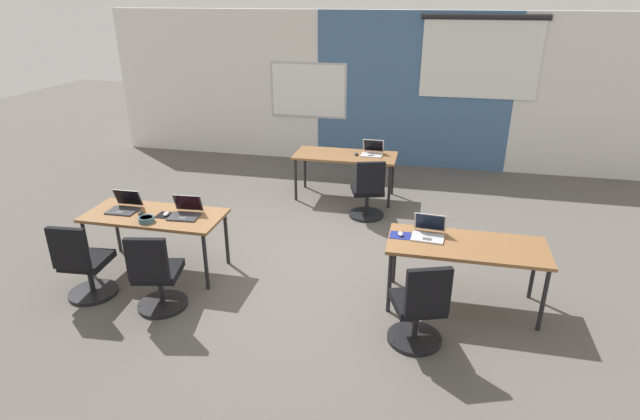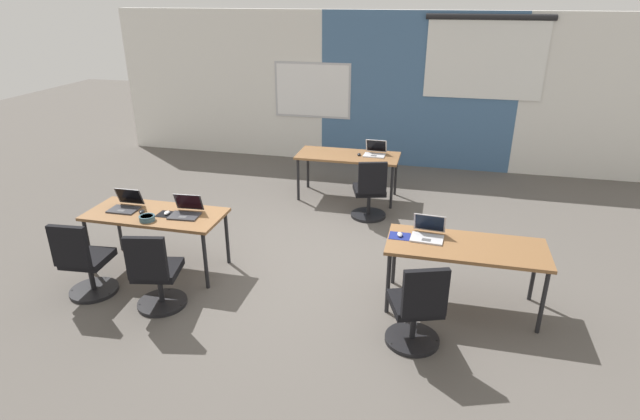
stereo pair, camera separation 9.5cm
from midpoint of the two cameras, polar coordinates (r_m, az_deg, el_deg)
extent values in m
plane|color=#56514C|center=(6.38, -1.13, -5.65)|extent=(24.00, 24.00, 0.00)
cube|color=silver|center=(9.87, 4.73, 13.29)|extent=(10.00, 0.20, 2.80)
cube|color=#42668E|center=(9.68, 10.00, 12.84)|extent=(3.54, 0.01, 2.80)
cube|color=#B7B7BC|center=(9.97, -1.59, 13.23)|extent=(1.48, 0.02, 1.04)
cube|color=white|center=(9.96, -1.59, 13.23)|extent=(1.40, 0.02, 0.96)
cube|color=white|center=(9.59, 17.19, 15.71)|extent=(2.00, 0.02, 1.31)
cylinder|color=black|center=(9.54, 17.71, 19.89)|extent=(2.10, 0.10, 0.10)
cube|color=brown|center=(6.21, -18.45, -0.58)|extent=(1.60, 0.70, 0.04)
cylinder|color=black|center=(6.53, -24.98, -3.91)|extent=(0.04, 0.04, 0.68)
cylinder|color=black|center=(5.79, -13.12, -5.68)|extent=(0.04, 0.04, 0.68)
cylinder|color=black|center=(6.96, -22.13, -1.78)|extent=(0.04, 0.04, 0.68)
cylinder|color=black|center=(6.27, -10.83, -3.13)|extent=(0.04, 0.04, 0.68)
cube|color=brown|center=(5.40, 15.64, -3.86)|extent=(1.60, 0.70, 0.04)
cylinder|color=black|center=(5.30, 7.26, -8.09)|extent=(0.04, 0.04, 0.68)
cylinder|color=black|center=(5.41, 23.24, -9.28)|extent=(0.04, 0.04, 0.68)
cylinder|color=black|center=(5.82, 7.88, -5.08)|extent=(0.04, 0.04, 0.68)
cylinder|color=black|center=(5.92, 22.34, -6.23)|extent=(0.04, 0.04, 0.68)
cube|color=brown|center=(8.10, 2.52, 6.09)|extent=(1.60, 0.70, 0.04)
cylinder|color=black|center=(8.10, -3.07, 3.38)|extent=(0.04, 0.04, 0.68)
cylinder|color=black|center=(7.85, 7.41, 2.56)|extent=(0.04, 0.04, 0.68)
cylinder|color=black|center=(8.64, -2.01, 4.70)|extent=(0.04, 0.04, 0.68)
cylinder|color=black|center=(8.41, 7.82, 3.96)|extent=(0.04, 0.04, 0.68)
cube|color=silver|center=(8.07, 5.46, 6.13)|extent=(0.34, 0.24, 0.02)
cube|color=#4C4C4F|center=(8.01, 5.40, 6.10)|extent=(0.09, 0.06, 0.00)
cube|color=silver|center=(8.18, 5.67, 7.19)|extent=(0.33, 0.10, 0.21)
cube|color=black|center=(8.17, 5.66, 7.19)|extent=(0.30, 0.08, 0.18)
ellipsoid|color=black|center=(8.07, 3.75, 6.25)|extent=(0.07, 0.11, 0.03)
cylinder|color=black|center=(7.64, 4.84, -0.51)|extent=(0.52, 0.52, 0.04)
cylinder|color=black|center=(7.57, 4.89, 0.81)|extent=(0.06, 0.06, 0.34)
cube|color=black|center=(7.49, 4.94, 2.29)|extent=(0.55, 0.55, 0.08)
cube|color=black|center=(7.16, 5.32, 3.60)|extent=(0.40, 0.17, 0.46)
sphere|color=black|center=(7.85, 4.59, 0.18)|extent=(0.04, 0.04, 0.04)
sphere|color=black|center=(7.61, 6.58, -0.67)|extent=(0.04, 0.04, 0.04)
sphere|color=black|center=(7.54, 3.25, -0.77)|extent=(0.04, 0.04, 0.04)
cube|color=#B7B7BC|center=(5.41, 11.45, -3.06)|extent=(0.35, 0.25, 0.02)
cube|color=#4C4C4F|center=(5.36, 11.39, -3.19)|extent=(0.09, 0.07, 0.00)
cube|color=#B7B7BC|center=(5.50, 11.72, -1.33)|extent=(0.34, 0.10, 0.21)
cube|color=black|center=(5.49, 11.71, -1.34)|extent=(0.30, 0.09, 0.18)
cube|color=navy|center=(5.42, 8.49, -2.83)|extent=(0.22, 0.19, 0.00)
ellipsoid|color=#B2B2B7|center=(5.42, 8.51, -2.65)|extent=(0.07, 0.11, 0.03)
cylinder|color=black|center=(5.12, 9.94, -13.92)|extent=(0.52, 0.52, 0.04)
cylinder|color=black|center=(5.00, 10.09, -12.18)|extent=(0.06, 0.06, 0.34)
cube|color=black|center=(4.89, 10.27, -10.17)|extent=(0.56, 0.56, 0.08)
cube|color=black|center=(4.54, 11.42, -9.01)|extent=(0.40, 0.19, 0.46)
sphere|color=black|center=(5.29, 9.22, -12.41)|extent=(0.04, 0.04, 0.04)
sphere|color=black|center=(5.12, 12.64, -14.08)|extent=(0.04, 0.04, 0.04)
sphere|color=black|center=(5.01, 7.66, -14.67)|extent=(0.04, 0.04, 0.04)
cube|color=#333338|center=(6.00, -15.41, -0.76)|extent=(0.35, 0.25, 0.02)
cube|color=#4C4C4F|center=(5.95, -15.61, -0.87)|extent=(0.09, 0.07, 0.00)
cube|color=#333338|center=(6.08, -14.97, 0.79)|extent=(0.34, 0.11, 0.21)
cube|color=black|center=(6.08, -14.99, 0.78)|extent=(0.30, 0.09, 0.18)
cube|color=black|center=(6.11, -17.23, -0.58)|extent=(0.22, 0.19, 0.00)
ellipsoid|color=silver|center=(6.11, -17.25, -0.42)|extent=(0.07, 0.11, 0.03)
cylinder|color=black|center=(5.78, -17.60, -10.01)|extent=(0.52, 0.52, 0.04)
cylinder|color=black|center=(5.68, -17.83, -8.39)|extent=(0.06, 0.06, 0.34)
cube|color=black|center=(5.58, -18.09, -6.55)|extent=(0.52, 0.52, 0.08)
cube|color=black|center=(5.24, -19.28, -5.31)|extent=(0.40, 0.14, 0.46)
sphere|color=black|center=(5.96, -16.93, -8.78)|extent=(0.04, 0.04, 0.04)
sphere|color=black|center=(5.65, -15.65, -10.52)|extent=(0.04, 0.04, 0.04)
sphere|color=black|center=(5.79, -19.94, -10.23)|extent=(0.04, 0.04, 0.04)
cube|color=#333338|center=(6.39, -21.64, -0.12)|extent=(0.33, 0.24, 0.02)
cube|color=#4C4C4F|center=(6.34, -21.89, -0.22)|extent=(0.09, 0.06, 0.00)
cube|color=#333338|center=(6.46, -21.08, 1.32)|extent=(0.33, 0.09, 0.21)
cube|color=black|center=(6.46, -21.10, 1.32)|extent=(0.30, 0.08, 0.18)
ellipsoid|color=black|center=(6.24, -19.82, -0.30)|extent=(0.08, 0.11, 0.03)
cylinder|color=black|center=(6.26, -24.39, -8.38)|extent=(0.52, 0.52, 0.04)
cylinder|color=black|center=(6.17, -24.68, -6.86)|extent=(0.06, 0.06, 0.34)
cube|color=black|center=(6.07, -25.01, -5.14)|extent=(0.48, 0.48, 0.08)
cube|color=black|center=(5.78, -26.72, -3.90)|extent=(0.40, 0.09, 0.46)
sphere|color=black|center=(6.42, -23.34, -7.32)|extent=(0.04, 0.04, 0.04)
sphere|color=black|center=(6.09, -22.94, -8.97)|extent=(0.04, 0.04, 0.04)
sphere|color=black|center=(6.32, -26.46, -8.42)|extent=(0.04, 0.04, 0.04)
cylinder|color=#3D6070|center=(6.00, -19.26, -1.03)|extent=(0.17, 0.17, 0.05)
torus|color=#3D6070|center=(5.99, -19.30, -0.79)|extent=(0.18, 0.18, 0.02)
cylinder|color=#B26628|center=(6.00, -19.29, -0.84)|extent=(0.14, 0.14, 0.01)
camera|label=1|loc=(0.05, -90.46, -0.20)|focal=28.62mm
camera|label=2|loc=(0.05, 89.54, 0.20)|focal=28.62mm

